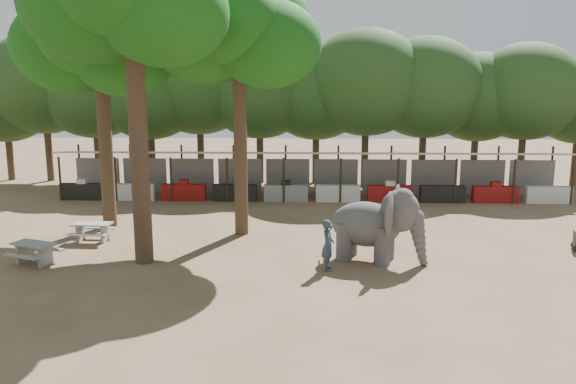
{
  "coord_description": "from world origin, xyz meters",
  "views": [
    {
      "loc": [
        -0.18,
        -16.95,
        6.15
      ],
      "look_at": [
        -1.0,
        5.0,
        2.0
      ],
      "focal_mm": 35.0,
      "sensor_mm": 36.0,
      "label": 1
    }
  ],
  "objects_px": {
    "yard_tree_back": "(236,25)",
    "picnic_table_far": "(92,229)",
    "handler": "(328,245)",
    "picnic_table_near": "(34,250)",
    "elephant": "(377,224)",
    "yard_tree_left": "(97,37)"
  },
  "relations": [
    {
      "from": "yard_tree_back",
      "to": "picnic_table_far",
      "type": "height_order",
      "value": "yard_tree_back"
    },
    {
      "from": "handler",
      "to": "picnic_table_near",
      "type": "distance_m",
      "value": 10.29
    },
    {
      "from": "yard_tree_back",
      "to": "handler",
      "type": "height_order",
      "value": "yard_tree_back"
    },
    {
      "from": "elephant",
      "to": "handler",
      "type": "bearing_deg",
      "value": -129.61
    },
    {
      "from": "picnic_table_far",
      "to": "elephant",
      "type": "bearing_deg",
      "value": -8.49
    },
    {
      "from": "handler",
      "to": "picnic_table_far",
      "type": "xyz_separation_m",
      "value": [
        -9.33,
        3.21,
        -0.38
      ]
    },
    {
      "from": "yard_tree_back",
      "to": "picnic_table_near",
      "type": "relative_size",
      "value": 5.97
    },
    {
      "from": "elephant",
      "to": "handler",
      "type": "relative_size",
      "value": 2.07
    },
    {
      "from": "yard_tree_back",
      "to": "picnic_table_near",
      "type": "bearing_deg",
      "value": -145.71
    },
    {
      "from": "handler",
      "to": "picnic_table_far",
      "type": "relative_size",
      "value": 1.12
    },
    {
      "from": "yard_tree_back",
      "to": "elephant",
      "type": "xyz_separation_m",
      "value": [
        5.41,
        -3.73,
        -7.2
      ]
    },
    {
      "from": "picnic_table_far",
      "to": "yard_tree_left",
      "type": "bearing_deg",
      "value": 98.51
    },
    {
      "from": "handler",
      "to": "picnic_table_near",
      "type": "height_order",
      "value": "handler"
    },
    {
      "from": "yard_tree_back",
      "to": "elephant",
      "type": "height_order",
      "value": "yard_tree_back"
    },
    {
      "from": "yard_tree_back",
      "to": "picnic_table_near",
      "type": "height_order",
      "value": "yard_tree_back"
    },
    {
      "from": "yard_tree_back",
      "to": "picnic_table_far",
      "type": "distance_m",
      "value": 10.0
    },
    {
      "from": "yard_tree_left",
      "to": "picnic_table_near",
      "type": "bearing_deg",
      "value": -96.83
    },
    {
      "from": "handler",
      "to": "picnic_table_near",
      "type": "xyz_separation_m",
      "value": [
        -10.28,
        0.3,
        -0.38
      ]
    },
    {
      "from": "picnic_table_near",
      "to": "picnic_table_far",
      "type": "height_order",
      "value": "picnic_table_far"
    },
    {
      "from": "yard_tree_left",
      "to": "elephant",
      "type": "xyz_separation_m",
      "value": [
        11.41,
        -4.73,
        -6.85
      ]
    },
    {
      "from": "yard_tree_back",
      "to": "picnic_table_near",
      "type": "xyz_separation_m",
      "value": [
        -6.66,
        -4.54,
        -8.05
      ]
    },
    {
      "from": "yard_tree_back",
      "to": "handler",
      "type": "bearing_deg",
      "value": -53.21
    }
  ]
}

